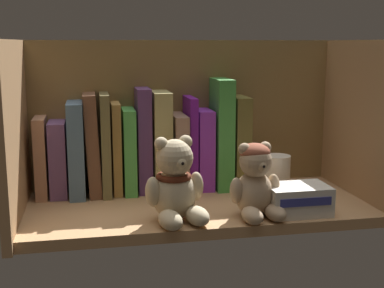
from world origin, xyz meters
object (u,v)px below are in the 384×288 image
object	(u,v)px
book_5	(116,147)
teddy_bear_smaller	(256,182)
book_11	(203,149)
pillar_candle	(277,175)
book_8	(160,141)
book_12	(220,133)
book_9	(177,151)
small_product_box	(297,199)
book_1	(58,158)
book_13	(237,141)
book_3	(92,144)
book_10	(189,143)
book_2	(76,148)
teddy_bear_larger	(175,185)
book_7	(143,140)
book_4	(105,143)
book_0	(42,156)
book_6	(129,150)

from	to	relation	value
book_5	teddy_bear_smaller	xyz separation A→B (cm)	(23.39, -21.31, -2.99)
book_11	pillar_candle	xyz separation A→B (cm)	(13.50, -9.22, -4.29)
book_8	book_12	world-z (taller)	book_12
book_9	pillar_candle	size ratio (longest dim) A/B	1.95
pillar_candle	small_product_box	world-z (taller)	pillar_candle
book_1	small_product_box	size ratio (longest dim) A/B	1.36
book_13	book_3	bearing A→B (deg)	180.00
book_10	teddy_bear_smaller	distance (cm)	23.00
book_8	pillar_candle	size ratio (longest dim) A/B	2.52
book_2	book_12	xyz separation A→B (cm)	(30.22, 0.00, 2.08)
teddy_bear_larger	book_1	bearing A→B (deg)	134.79
book_7	book_12	xyz separation A→B (cm)	(16.54, 0.00, 0.85)
book_10	teddy_bear_smaller	bearing A→B (deg)	-69.54
book_12	book_4	bearing A→B (deg)	180.00
book_3	book_11	distance (cm)	23.25
book_8	teddy_bear_smaller	distance (cm)	25.88
book_10	book_0	bearing A→B (deg)	180.00
book_11	book_13	xyz separation A→B (cm)	(7.58, 0.00, 1.36)
book_11	book_12	bearing A→B (deg)	0.00
book_9	pillar_candle	distance (cm)	21.51
book_0	book_12	xyz separation A→B (cm)	(37.15, 0.00, 3.58)
book_0	book_10	distance (cm)	30.47
book_1	book_4	size ratio (longest dim) A/B	0.73
book_0	book_4	size ratio (longest dim) A/B	0.78
book_2	book_7	bearing A→B (deg)	0.00
pillar_candle	book_8	bearing A→B (deg)	157.80
book_5	teddy_bear_smaller	bearing A→B (deg)	-42.33
book_11	book_3	bearing A→B (deg)	180.00
book_5	book_4	bearing A→B (deg)	180.00
book_13	teddy_bear_smaller	world-z (taller)	book_13
book_5	book_11	distance (cm)	18.38
book_8	book_9	bearing A→B (deg)	0.00
book_0	book_10	xyz separation A→B (cm)	(30.42, 0.00, 1.74)
book_13	teddy_bear_larger	xyz separation A→B (cm)	(-16.93, -20.87, -3.40)
book_7	book_12	distance (cm)	16.56
book_11	teddy_bear_larger	distance (cm)	22.96
pillar_candle	book_0	bearing A→B (deg)	168.86
book_6	teddy_bear_smaller	size ratio (longest dim) A/B	1.30
book_1	book_13	distance (cm)	37.71
book_7	book_9	xyz separation A→B (cm)	(7.20, 0.00, -2.72)
book_0	book_11	world-z (taller)	book_11
book_12	book_3	bearing A→B (deg)	180.00
book_11	teddy_bear_smaller	world-z (taller)	book_11
small_product_box	book_11	bearing A→B (deg)	121.88
book_1	book_5	distance (cm)	11.85
book_12	teddy_bear_larger	size ratio (longest dim) A/B	1.56
book_0	book_6	size ratio (longest dim) A/B	0.92
teddy_bear_smaller	book_8	bearing A→B (deg)	123.54
book_4	book_8	world-z (taller)	book_8
book_3	book_2	bearing A→B (deg)	180.00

